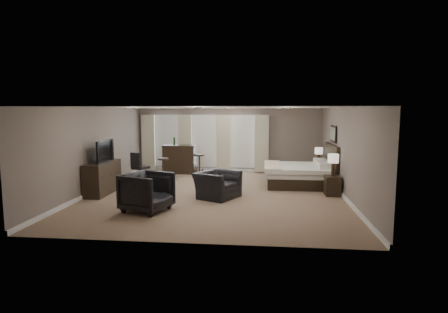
# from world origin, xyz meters

# --- Properties ---
(room) EXTENTS (7.60, 8.60, 2.64)m
(room) POSITION_xyz_m (0.00, 0.00, 1.30)
(room) COLOR #7A624E
(room) RESTS_ON ground
(window_bay) EXTENTS (5.25, 0.20, 2.30)m
(window_bay) POSITION_xyz_m (-1.00, 4.11, 1.20)
(window_bay) COLOR silver
(window_bay) RESTS_ON room
(bed) EXTENTS (2.20, 2.10, 1.40)m
(bed) POSITION_xyz_m (2.58, 1.64, 0.70)
(bed) COLOR silver
(bed) RESTS_ON ground
(nightstand_near) EXTENTS (0.44, 0.53, 0.58)m
(nightstand_near) POSITION_xyz_m (3.47, 0.19, 0.29)
(nightstand_near) COLOR black
(nightstand_near) RESTS_ON ground
(nightstand_far) EXTENTS (0.40, 0.49, 0.53)m
(nightstand_far) POSITION_xyz_m (3.47, 3.09, 0.27)
(nightstand_far) COLOR black
(nightstand_far) RESTS_ON ground
(lamp_near) EXTENTS (0.32, 0.32, 0.66)m
(lamp_near) POSITION_xyz_m (3.47, 0.19, 0.91)
(lamp_near) COLOR beige
(lamp_near) RESTS_ON nightstand_near
(lamp_far) EXTENTS (0.30, 0.30, 0.61)m
(lamp_far) POSITION_xyz_m (3.47, 3.09, 0.84)
(lamp_far) COLOR beige
(lamp_far) RESTS_ON nightstand_far
(wall_art) EXTENTS (0.04, 0.96, 0.56)m
(wall_art) POSITION_xyz_m (3.70, 1.64, 1.75)
(wall_art) COLOR slate
(wall_art) RESTS_ON room
(dresser) EXTENTS (0.54, 1.67, 0.97)m
(dresser) POSITION_xyz_m (-3.45, -0.26, 0.48)
(dresser) COLOR black
(dresser) RESTS_ON ground
(tv) EXTENTS (0.66, 1.15, 0.15)m
(tv) POSITION_xyz_m (-3.45, -0.26, 1.04)
(tv) COLOR black
(tv) RESTS_ON dresser
(armchair_near) EXTENTS (1.21, 1.39, 1.02)m
(armchair_near) POSITION_xyz_m (0.10, -0.45, 0.51)
(armchair_near) COLOR black
(armchair_near) RESTS_ON ground
(armchair_far) EXTENTS (1.26, 1.30, 1.08)m
(armchair_far) POSITION_xyz_m (-1.48, -2.08, 0.54)
(armchair_far) COLOR black
(armchair_far) RESTS_ON ground
(bar_counter) EXTENTS (1.31, 0.68, 1.14)m
(bar_counter) POSITION_xyz_m (-1.93, 3.62, 0.57)
(bar_counter) COLOR black
(bar_counter) RESTS_ON ground
(bar_stool_left) EXTENTS (0.41, 0.41, 0.81)m
(bar_stool_left) POSITION_xyz_m (-2.20, 2.09, 0.40)
(bar_stool_left) COLOR black
(bar_stool_left) RESTS_ON ground
(bar_stool_right) EXTENTS (0.47, 0.47, 0.77)m
(bar_stool_right) POSITION_xyz_m (-1.12, 3.60, 0.39)
(bar_stool_right) COLOR black
(bar_stool_right) RESTS_ON ground
(desk_chair) EXTENTS (0.72, 0.72, 1.05)m
(desk_chair) POSITION_xyz_m (-2.93, 1.74, 0.53)
(desk_chair) COLOR black
(desk_chair) RESTS_ON ground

